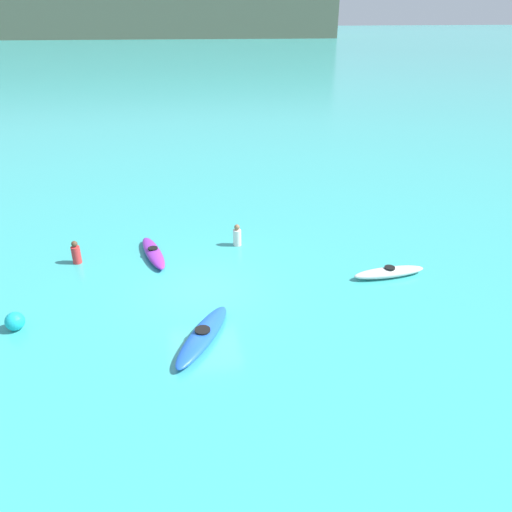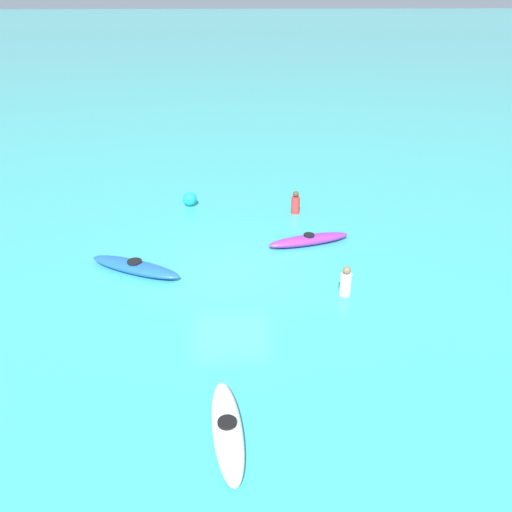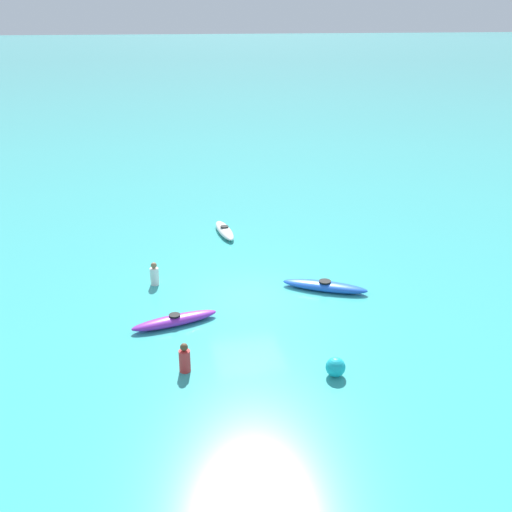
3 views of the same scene
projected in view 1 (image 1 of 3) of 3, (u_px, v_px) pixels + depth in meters
name	position (u px, v px, depth m)	size (l,w,h in m)	color
ground_plane	(202.00, 289.00, 16.16)	(600.00, 600.00, 0.00)	#38ADA8
headland_cliff	(147.00, 3.00, 165.82)	(125.63, 36.16, 21.02)	#6B6651
kayak_blue	(203.00, 335.00, 13.59)	(2.07, 3.05, 0.37)	blue
kayak_white	(389.00, 272.00, 16.87)	(2.65, 0.77, 0.37)	white
kayak_purple	(153.00, 253.00, 18.24)	(1.23, 2.91, 0.37)	purple
buoy_cyan	(15.00, 321.00, 14.01)	(0.55, 0.55, 0.55)	#19B7C6
person_near_shore	(76.00, 253.00, 17.68)	(0.44, 0.44, 0.88)	red
person_by_kayaks	(237.00, 236.00, 19.03)	(0.42, 0.42, 0.88)	silver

